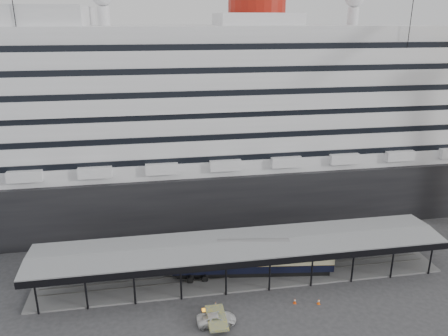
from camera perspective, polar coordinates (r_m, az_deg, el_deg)
The scene contains 8 objects.
ground at distance 58.75m, azimuth 3.32°, elevation -16.40°, with size 200.00×200.00×0.00m, color #323234.
cruise_ship at distance 80.97m, azimuth -1.52°, elevation 7.79°, with size 130.00×30.00×43.90m.
platform_canopy at distance 61.55m, azimuth 2.30°, elevation -11.96°, with size 56.00×9.18×5.30m.
port_truck at distance 54.02m, azimuth -0.98°, elevation -19.12°, with size 2.13×4.62×1.28m, color silver.
pullman_carriage at distance 61.73m, azimuth 3.81°, elevation -11.59°, with size 22.31×5.70×21.73m.
traffic_cone_left at distance 56.80m, azimuth -1.10°, elevation -17.36°, with size 0.39×0.39×0.65m.
traffic_cone_mid at distance 57.96m, azimuth 9.24°, elevation -16.75°, with size 0.42×0.42×0.74m.
traffic_cone_right at distance 58.39m, azimuth 12.27°, elevation -16.67°, with size 0.41×0.41×0.74m.
Camera 1 is at (-11.37, -46.64, 33.87)m, focal length 35.00 mm.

